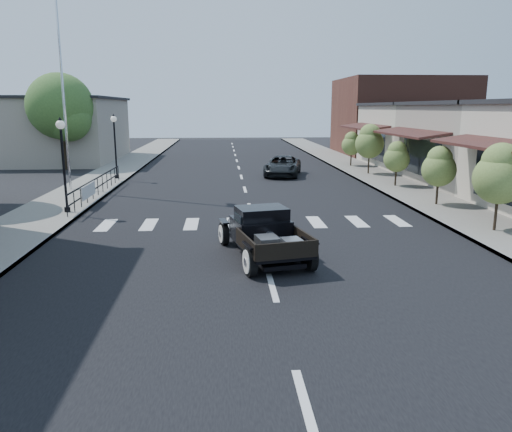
{
  "coord_description": "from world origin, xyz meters",
  "views": [
    {
      "loc": [
        -1.18,
        -14.59,
        4.36
      ],
      "look_at": [
        -0.15,
        0.78,
        1.0
      ],
      "focal_mm": 35.0,
      "sensor_mm": 36.0,
      "label": 1
    }
  ],
  "objects": [
    {
      "name": "small_tree_d",
      "position": [
        8.3,
        17.24,
        1.69
      ],
      "size": [
        1.84,
        1.84,
        3.07
      ],
      "primitive_type": null,
      "color": "olive",
      "rests_on": "sidewalk_right"
    },
    {
      "name": "road",
      "position": [
        0.0,
        15.0,
        0.01
      ],
      "size": [
        14.0,
        80.0,
        0.02
      ],
      "primitive_type": "cube",
      "color": "black",
      "rests_on": "ground"
    },
    {
      "name": "road_markings",
      "position": [
        0.0,
        10.0,
        0.0
      ],
      "size": [
        12.0,
        60.0,
        0.06
      ],
      "primitive_type": null,
      "color": "silver",
      "rests_on": "ground"
    },
    {
      "name": "lamp_post_c",
      "position": [
        -7.6,
        16.0,
        2.07
      ],
      "size": [
        0.36,
        0.36,
        3.84
      ],
      "primitive_type": null,
      "color": "black",
      "rests_on": "sidewalk_left"
    },
    {
      "name": "hotrod_pickup",
      "position": [
        -0.01,
        -0.44,
        0.76
      ],
      "size": [
        2.96,
        4.74,
        1.52
      ],
      "primitive_type": null,
      "rotation": [
        0.0,
        0.0,
        0.22
      ],
      "color": "black",
      "rests_on": "ground"
    },
    {
      "name": "flagpole",
      "position": [
        -9.2,
        12.0,
        6.67
      ],
      "size": [
        0.12,
        0.12,
        13.05
      ],
      "primitive_type": "cylinder",
      "color": "silver",
      "rests_on": "sidewalk_left"
    },
    {
      "name": "far_building_right",
      "position": [
        15.5,
        32.0,
        3.5
      ],
      "size": [
        11.0,
        10.0,
        7.0
      ],
      "primitive_type": "cube",
      "color": "brown",
      "rests_on": "ground"
    },
    {
      "name": "low_building_left",
      "position": [
        -15.0,
        28.0,
        2.5
      ],
      "size": [
        10.0,
        12.0,
        5.0
      ],
      "primitive_type": "cube",
      "color": "#AB9E8F",
      "rests_on": "ground"
    },
    {
      "name": "small_tree_a",
      "position": [
        8.3,
        1.8,
        1.62
      ],
      "size": [
        1.76,
        1.76,
        2.93
      ],
      "primitive_type": null,
      "color": "olive",
      "rests_on": "sidewalk_right"
    },
    {
      "name": "big_tree_far",
      "position": [
        -12.5,
        22.0,
        3.38
      ],
      "size": [
        4.6,
        4.6,
        6.75
      ],
      "primitive_type": null,
      "color": "#3C6029",
      "rests_on": "ground"
    },
    {
      "name": "ground",
      "position": [
        0.0,
        0.0,
        0.0
      ],
      "size": [
        120.0,
        120.0,
        0.0
      ],
      "primitive_type": "plane",
      "color": "black",
      "rests_on": "ground"
    },
    {
      "name": "second_car",
      "position": [
        2.7,
        17.46,
        0.64
      ],
      "size": [
        3.05,
        4.93,
        1.27
      ],
      "primitive_type": "imported",
      "rotation": [
        0.0,
        0.0,
        -0.22
      ],
      "color": "black",
      "rests_on": "ground"
    },
    {
      "name": "small_tree_e",
      "position": [
        8.3,
        21.76,
        1.35
      ],
      "size": [
        1.43,
        1.43,
        2.39
      ],
      "primitive_type": null,
      "color": "olive",
      "rests_on": "sidewalk_right"
    },
    {
      "name": "banner",
      "position": [
        -7.22,
        8.0,
        0.45
      ],
      "size": [
        0.04,
        2.2,
        0.6
      ],
      "primitive_type": null,
      "color": "silver",
      "rests_on": "sidewalk_left"
    },
    {
      "name": "railing",
      "position": [
        -7.3,
        10.0,
        0.65
      ],
      "size": [
        0.08,
        10.0,
        1.0
      ],
      "primitive_type": null,
      "color": "black",
      "rests_on": "sidewalk_left"
    },
    {
      "name": "small_tree_b",
      "position": [
        8.3,
        6.64,
        1.39
      ],
      "size": [
        1.49,
        1.49,
        2.48
      ],
      "primitive_type": null,
      "color": "olive",
      "rests_on": "sidewalk_right"
    },
    {
      "name": "storefront_mid",
      "position": [
        15.0,
        13.0,
        2.25
      ],
      "size": [
        10.0,
        9.0,
        4.5
      ],
      "primitive_type": "cube",
      "color": "#A39989",
      "rests_on": "ground"
    },
    {
      "name": "sidewalk_right",
      "position": [
        8.5,
        15.0,
        0.07
      ],
      "size": [
        3.0,
        80.0,
        0.15
      ],
      "primitive_type": "cube",
      "color": "gray",
      "rests_on": "ground"
    },
    {
      "name": "storefront_far",
      "position": [
        15.0,
        22.0,
        2.25
      ],
      "size": [
        10.0,
        9.0,
        4.5
      ],
      "primitive_type": "cube",
      "color": "beige",
      "rests_on": "ground"
    },
    {
      "name": "small_tree_c",
      "position": [
        8.3,
        12.05,
        1.32
      ],
      "size": [
        1.4,
        1.4,
        2.34
      ],
      "primitive_type": null,
      "color": "olive",
      "rests_on": "sidewalk_right"
    },
    {
      "name": "lamp_post_b",
      "position": [
        -7.6,
        6.0,
        2.07
      ],
      "size": [
        0.36,
        0.36,
        3.84
      ],
      "primitive_type": null,
      "color": "black",
      "rests_on": "sidewalk_left"
    },
    {
      "name": "sidewalk_left",
      "position": [
        -8.5,
        15.0,
        0.07
      ],
      "size": [
        3.0,
        80.0,
        0.15
      ],
      "primitive_type": "cube",
      "color": "gray",
      "rests_on": "ground"
    }
  ]
}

